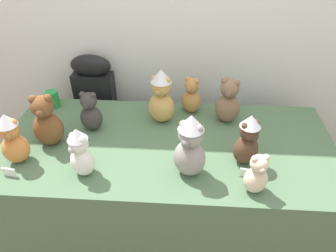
# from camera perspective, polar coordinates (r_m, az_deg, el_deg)

# --- Properties ---
(wall_back) EXTENTS (7.00, 0.08, 2.60)m
(wall_back) POSITION_cam_1_polar(r_m,az_deg,el_deg) (2.12, 1.25, 20.91)
(wall_back) COLOR white
(wall_back) RESTS_ON ground_plane
(display_table) EXTENTS (1.88, 0.86, 0.74)m
(display_table) POSITION_cam_1_polar(r_m,az_deg,el_deg) (2.03, 0.00, -11.22)
(display_table) COLOR #4C6B4C
(display_table) RESTS_ON ground_plane
(instrument_case) EXTENTS (0.28, 0.13, 1.01)m
(instrument_case) POSITION_cam_1_polar(r_m,az_deg,el_deg) (2.44, -12.47, 1.67)
(instrument_case) COLOR black
(instrument_case) RESTS_ON ground_plane
(teddy_bear_ash) EXTENTS (0.20, 0.18, 0.35)m
(teddy_bear_ash) POSITION_cam_1_polar(r_m,az_deg,el_deg) (1.48, 4.01, -3.77)
(teddy_bear_ash) COLOR gray
(teddy_bear_ash) RESTS_ON display_table
(teddy_bear_charcoal) EXTENTS (0.13, 0.12, 0.25)m
(teddy_bear_charcoal) POSITION_cam_1_polar(r_m,az_deg,el_deg) (1.86, -13.90, 2.40)
(teddy_bear_charcoal) COLOR #383533
(teddy_bear_charcoal) RESTS_ON display_table
(teddy_bear_mocha) EXTENTS (0.18, 0.16, 0.29)m
(teddy_bear_mocha) POSITION_cam_1_polar(r_m,az_deg,el_deg) (1.90, 10.86, 4.31)
(teddy_bear_mocha) COLOR #7F6047
(teddy_bear_mocha) RESTS_ON display_table
(teddy_bear_chestnut) EXTENTS (0.18, 0.16, 0.31)m
(teddy_bear_chestnut) POSITION_cam_1_polar(r_m,az_deg,el_deg) (1.80, -21.20, 0.68)
(teddy_bear_chestnut) COLOR brown
(teddy_bear_chestnut) RESTS_ON display_table
(teddy_bear_cocoa) EXTENTS (0.17, 0.16, 0.29)m
(teddy_bear_cocoa) POSITION_cam_1_polar(r_m,az_deg,el_deg) (1.61, 14.25, -2.53)
(teddy_bear_cocoa) COLOR #4C3323
(teddy_bear_cocoa) RESTS_ON display_table
(teddy_bear_caramel) EXTENTS (0.16, 0.15, 0.24)m
(teddy_bear_caramel) POSITION_cam_1_polar(r_m,az_deg,el_deg) (1.97, 4.26, 5.40)
(teddy_bear_caramel) COLOR #B27A42
(teddy_bear_caramel) RESTS_ON display_table
(teddy_bear_ginger) EXTENTS (0.17, 0.15, 0.30)m
(teddy_bear_ginger) POSITION_cam_1_polar(r_m,az_deg,el_deg) (1.75, -26.43, -2.19)
(teddy_bear_ginger) COLOR #D17F3D
(teddy_bear_ginger) RESTS_ON display_table
(teddy_bear_cream) EXTENTS (0.13, 0.12, 0.22)m
(teddy_bear_cream) POSITION_cam_1_polar(r_m,az_deg,el_deg) (1.50, 15.82, -8.55)
(teddy_bear_cream) COLOR beige
(teddy_bear_cream) RESTS_ON display_table
(teddy_bear_snow) EXTENTS (0.16, 0.16, 0.28)m
(teddy_bear_snow) POSITION_cam_1_polar(r_m,az_deg,el_deg) (1.56, -15.64, -4.69)
(teddy_bear_snow) COLOR white
(teddy_bear_snow) RESTS_ON display_table
(teddy_bear_honey) EXTENTS (0.18, 0.17, 0.35)m
(teddy_bear_honey) POSITION_cam_1_polar(r_m,az_deg,el_deg) (1.85, -1.23, 5.27)
(teddy_bear_honey) COLOR tan
(teddy_bear_honey) RESTS_ON display_table
(party_cup_green) EXTENTS (0.08, 0.08, 0.11)m
(party_cup_green) POSITION_cam_1_polar(r_m,az_deg,el_deg) (2.18, -20.23, 4.62)
(party_cup_green) COLOR #238C3D
(party_cup_green) RESTS_ON display_table
(name_card_front_left) EXTENTS (0.07, 0.02, 0.05)m
(name_card_front_left) POSITION_cam_1_polar(r_m,az_deg,el_deg) (1.75, -26.92, -7.51)
(name_card_front_left) COLOR white
(name_card_front_left) RESTS_ON display_table
(name_card_front_middle) EXTENTS (0.07, 0.02, 0.05)m
(name_card_front_middle) POSITION_cam_1_polar(r_m,az_deg,el_deg) (1.61, 14.16, -8.28)
(name_card_front_middle) COLOR white
(name_card_front_middle) RESTS_ON display_table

